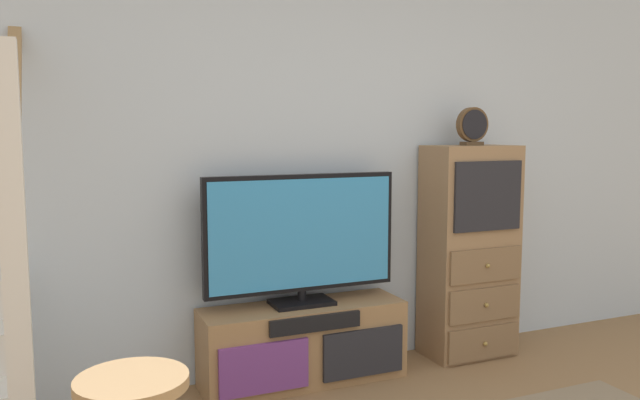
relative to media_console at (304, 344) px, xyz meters
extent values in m
cube|color=silver|center=(0.30, 0.27, 1.12)|extent=(6.40, 0.12, 2.70)
cube|color=#997047|center=(0.00, 0.01, 0.00)|extent=(1.20, 0.36, 0.46)
cube|color=#70387F|center=(-0.30, -0.18, -0.04)|extent=(0.50, 0.02, 0.28)
cube|color=#232328|center=(0.30, -0.18, -0.04)|extent=(0.50, 0.02, 0.28)
cube|color=black|center=(0.00, -0.18, 0.18)|extent=(0.54, 0.02, 0.09)
cube|color=black|center=(0.00, 0.03, 0.24)|extent=(0.36, 0.22, 0.02)
cylinder|color=black|center=(0.00, 0.03, 0.28)|extent=(0.05, 0.05, 0.06)
cube|color=black|center=(0.00, 0.03, 0.65)|extent=(1.16, 0.05, 0.68)
cube|color=#338CCC|center=(0.00, 0.00, 0.65)|extent=(1.11, 0.01, 0.63)
cube|color=#93704C|center=(1.17, 0.02, 0.46)|extent=(0.58, 0.34, 1.38)
cube|color=brown|center=(1.17, -0.16, -0.10)|extent=(0.53, 0.02, 0.21)
sphere|color=olive|center=(1.17, -0.18, -0.10)|extent=(0.03, 0.03, 0.03)
cube|color=brown|center=(1.17, -0.16, 0.15)|extent=(0.53, 0.02, 0.21)
sphere|color=olive|center=(1.17, -0.18, 0.15)|extent=(0.03, 0.03, 0.03)
cube|color=brown|center=(1.17, -0.16, 0.40)|extent=(0.53, 0.02, 0.21)
sphere|color=olive|center=(1.17, -0.18, 0.40)|extent=(0.03, 0.03, 0.03)
cube|color=#232328|center=(1.17, -0.16, 0.84)|extent=(0.49, 0.02, 0.43)
cube|color=#4C3823|center=(1.16, 0.00, 1.16)|extent=(0.13, 0.08, 0.02)
cylinder|color=brown|center=(1.16, 0.00, 1.28)|extent=(0.22, 0.04, 0.22)
cylinder|color=black|center=(1.16, -0.03, 1.28)|extent=(0.19, 0.01, 0.19)
cube|color=silver|center=(-1.45, -0.79, 0.67)|extent=(0.09, 0.09, 1.80)
cube|color=#9E7547|center=(-1.45, -0.14, 1.47)|extent=(0.06, 1.33, 0.99)
cylinder|color=#A37A4C|center=(-1.12, -1.42, 0.49)|extent=(0.34, 0.34, 0.03)
camera|label=1|loc=(-1.30, -3.31, 1.25)|focal=35.21mm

